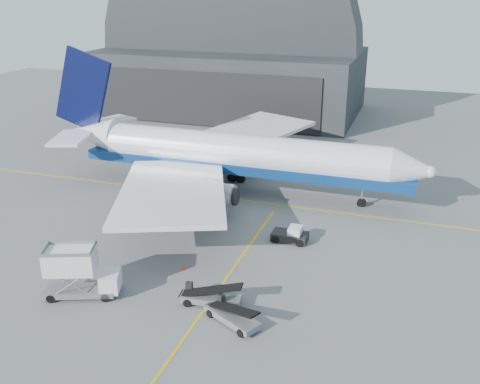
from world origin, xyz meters
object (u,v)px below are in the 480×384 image
(belt_loader_a, at_px, (210,297))
(belt_loader_b, at_px, (232,316))
(airliner, at_px, (228,154))
(catering_truck, at_px, (78,273))
(pushback_tug, at_px, (291,235))

(belt_loader_a, height_order, belt_loader_b, belt_loader_a)
(airliner, xyz_separation_m, belt_loader_a, (7.31, -24.28, -4.13))
(catering_truck, distance_m, belt_loader_a, 10.95)
(airliner, height_order, belt_loader_b, airliner)
(pushback_tug, bearing_deg, airliner, 134.29)
(belt_loader_b, bearing_deg, catering_truck, -150.58)
(airliner, xyz_separation_m, pushback_tug, (10.78, -11.27, -4.12))
(airliner, distance_m, pushback_tug, 16.13)
(belt_loader_b, bearing_deg, airliner, 138.00)
(catering_truck, bearing_deg, airliner, 62.22)
(catering_truck, xyz_separation_m, belt_loader_b, (13.11, 0.46, -1.52))
(airliner, bearing_deg, belt_loader_b, -69.42)
(airliner, bearing_deg, pushback_tug, -46.28)
(airliner, relative_size, belt_loader_a, 9.19)
(pushback_tug, distance_m, belt_loader_b, 14.90)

